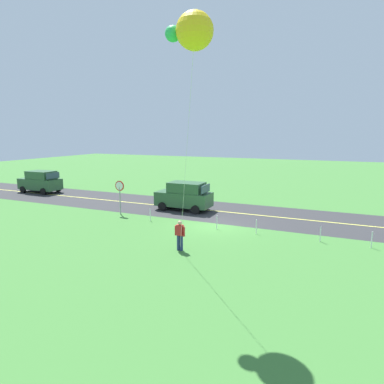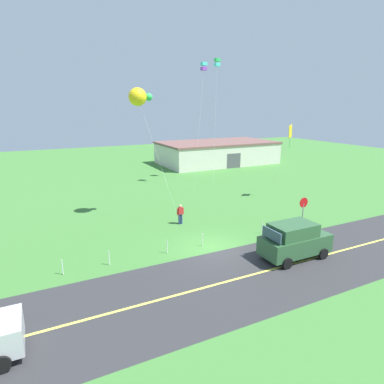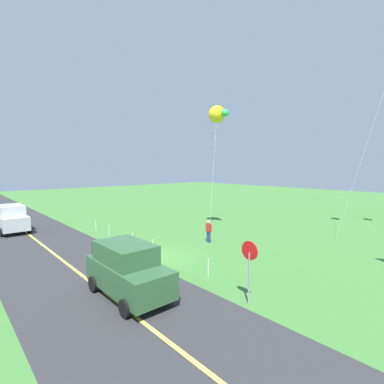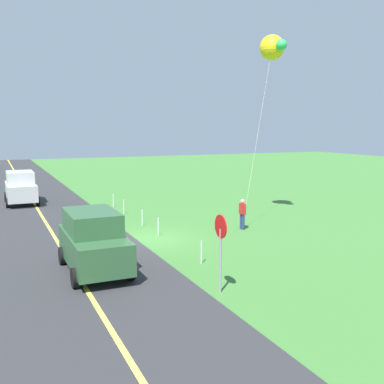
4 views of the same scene
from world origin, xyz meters
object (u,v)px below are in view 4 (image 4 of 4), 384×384
object	(u,v)px
car_parked_west_far	(21,187)
kite_red_low	(273,47)
person_adult_near	(242,213)
car_suv_foreground	(93,241)
stop_sign	(221,238)

from	to	relation	value
car_parked_west_far	kite_red_low	world-z (taller)	kite_red_low
car_parked_west_far	person_adult_near	bearing A→B (deg)	36.81
car_suv_foreground	car_parked_west_far	distance (m)	17.19
stop_sign	person_adult_near	xyz separation A→B (m)	(-7.61, 5.30, -0.94)
car_suv_foreground	stop_sign	xyz separation A→B (m)	(3.85, 3.25, 0.65)
car_suv_foreground	kite_red_low	bearing A→B (deg)	116.74
car_suv_foreground	kite_red_low	xyz separation A→B (m)	(-5.85, 11.60, 8.60)
car_suv_foreground	stop_sign	bearing A→B (deg)	40.18
car_suv_foreground	person_adult_near	bearing A→B (deg)	113.70
car_parked_west_far	stop_sign	world-z (taller)	stop_sign
car_parked_west_far	stop_sign	distance (m)	21.51
person_adult_near	kite_red_low	size ratio (longest dim) A/B	0.15
person_adult_near	kite_red_low	distance (m)	9.63
car_suv_foreground	car_parked_west_far	world-z (taller)	same
car_suv_foreground	car_parked_west_far	xyz separation A→B (m)	(-17.13, -1.45, 0.00)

